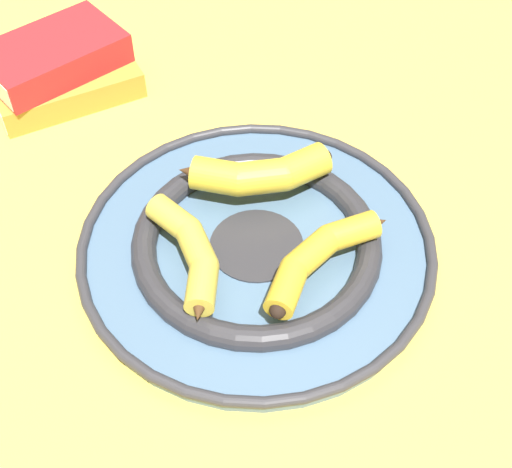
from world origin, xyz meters
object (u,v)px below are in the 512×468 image
at_px(banana_a, 191,252).
at_px(banana_b, 257,174).
at_px(decorative_bowl, 256,246).
at_px(banana_c, 319,255).
at_px(book_stack, 58,69).

distance_m(banana_a, banana_b, 0.13).
relative_size(decorative_bowl, banana_c, 2.35).
relative_size(decorative_bowl, banana_a, 2.30).
bearing_deg(banana_c, banana_b, -107.59).
bearing_deg(book_stack, banana_c, 103.50).
bearing_deg(decorative_bowl, banana_c, -56.58).
bearing_deg(book_stack, banana_b, 109.47).
height_order(banana_b, banana_c, banana_b).
distance_m(banana_c, book_stack, 0.47).
bearing_deg(banana_a, banana_c, -113.38).
height_order(decorative_bowl, book_stack, book_stack).
xyz_separation_m(decorative_bowl, banana_a, (-0.08, -0.01, 0.03)).
xyz_separation_m(banana_a, banana_b, (0.11, 0.07, 0.00)).
bearing_deg(book_stack, decorative_bowl, 100.97).
distance_m(decorative_bowl, banana_b, 0.08).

